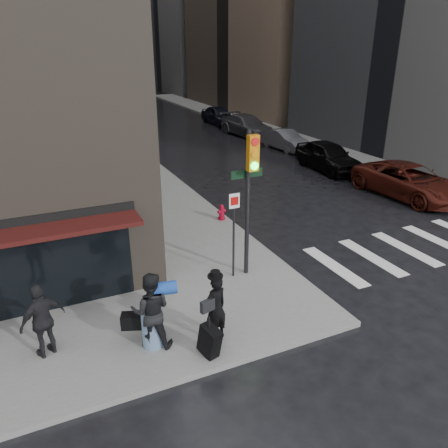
{
  "coord_description": "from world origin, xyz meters",
  "views": [
    {
      "loc": [
        -5.25,
        -9.14,
        6.89
      ],
      "look_at": [
        0.39,
        3.03,
        1.3
      ],
      "focal_mm": 35.0,
      "sensor_mm": 36.0,
      "label": 1
    }
  ],
  "objects_px": {
    "parked_car_1": "(328,156)",
    "man_overcoat": "(214,314)",
    "man_jeans": "(151,310)",
    "traffic_light": "(248,186)",
    "parked_car_2": "(285,140)",
    "man_greycoat": "(43,320)",
    "fire_hydrant": "(222,213)",
    "parked_car_4": "(219,115)",
    "parked_car_0": "(409,181)",
    "parked_car_3": "(247,125)"
  },
  "relations": [
    {
      "from": "parked_car_1",
      "to": "man_overcoat",
      "type": "bearing_deg",
      "value": -133.19
    },
    {
      "from": "man_overcoat",
      "to": "man_jeans",
      "type": "bearing_deg",
      "value": -36.04
    },
    {
      "from": "traffic_light",
      "to": "parked_car_2",
      "type": "height_order",
      "value": "traffic_light"
    },
    {
      "from": "man_greycoat",
      "to": "parked_car_1",
      "type": "distance_m",
      "value": 19.36
    },
    {
      "from": "fire_hydrant",
      "to": "parked_car_4",
      "type": "relative_size",
      "value": 0.14
    },
    {
      "from": "parked_car_4",
      "to": "man_jeans",
      "type": "bearing_deg",
      "value": -118.4
    },
    {
      "from": "man_greycoat",
      "to": "parked_car_4",
      "type": "distance_m",
      "value": 32.02
    },
    {
      "from": "man_overcoat",
      "to": "fire_hydrant",
      "type": "xyz_separation_m",
      "value": [
        3.46,
        7.16,
        -0.51
      ]
    },
    {
      "from": "fire_hydrant",
      "to": "parked_car_2",
      "type": "relative_size",
      "value": 0.16
    },
    {
      "from": "parked_car_0",
      "to": "parked_car_2",
      "type": "height_order",
      "value": "parked_car_0"
    },
    {
      "from": "parked_car_4",
      "to": "parked_car_1",
      "type": "bearing_deg",
      "value": -93.2
    },
    {
      "from": "parked_car_0",
      "to": "parked_car_3",
      "type": "xyz_separation_m",
      "value": [
        -0.06,
        16.61,
        0.01
      ]
    },
    {
      "from": "fire_hydrant",
      "to": "parked_car_2",
      "type": "height_order",
      "value": "parked_car_2"
    },
    {
      "from": "man_greycoat",
      "to": "fire_hydrant",
      "type": "relative_size",
      "value": 2.84
    },
    {
      "from": "parked_car_0",
      "to": "man_overcoat",
      "type": "bearing_deg",
      "value": -157.53
    },
    {
      "from": "man_overcoat",
      "to": "parked_car_0",
      "type": "bearing_deg",
      "value": -169.69
    },
    {
      "from": "traffic_light",
      "to": "parked_car_2",
      "type": "xyz_separation_m",
      "value": [
        10.72,
        14.85,
        -2.39
      ]
    },
    {
      "from": "man_overcoat",
      "to": "parked_car_2",
      "type": "xyz_separation_m",
      "value": [
        12.98,
        17.49,
        -0.27
      ]
    },
    {
      "from": "man_overcoat",
      "to": "man_jeans",
      "type": "xyz_separation_m",
      "value": [
        -1.39,
        0.51,
        0.18
      ]
    },
    {
      "from": "fire_hydrant",
      "to": "man_jeans",
      "type": "bearing_deg",
      "value": -126.11
    },
    {
      "from": "parked_car_1",
      "to": "parked_car_2",
      "type": "bearing_deg",
      "value": 87.09
    },
    {
      "from": "man_jeans",
      "to": "parked_car_0",
      "type": "bearing_deg",
      "value": -136.69
    },
    {
      "from": "parked_car_1",
      "to": "parked_car_3",
      "type": "bearing_deg",
      "value": 90.43
    },
    {
      "from": "man_jeans",
      "to": "fire_hydrant",
      "type": "bearing_deg",
      "value": -105.19
    },
    {
      "from": "fire_hydrant",
      "to": "parked_car_4",
      "type": "height_order",
      "value": "parked_car_4"
    },
    {
      "from": "fire_hydrant",
      "to": "parked_car_0",
      "type": "bearing_deg",
      "value": -4.49
    },
    {
      "from": "fire_hydrant",
      "to": "traffic_light",
      "type": "bearing_deg",
      "value": -104.91
    },
    {
      "from": "traffic_light",
      "to": "parked_car_3",
      "type": "bearing_deg",
      "value": 61.7
    },
    {
      "from": "man_greycoat",
      "to": "parked_car_1",
      "type": "xyz_separation_m",
      "value": [
        16.12,
        10.72,
        -0.24
      ]
    },
    {
      "from": "man_jeans",
      "to": "fire_hydrant",
      "type": "xyz_separation_m",
      "value": [
        4.85,
        6.65,
        -0.69
      ]
    },
    {
      "from": "fire_hydrant",
      "to": "parked_car_3",
      "type": "relative_size",
      "value": 0.12
    },
    {
      "from": "parked_car_1",
      "to": "parked_car_3",
      "type": "height_order",
      "value": "parked_car_1"
    },
    {
      "from": "man_jeans",
      "to": "man_greycoat",
      "type": "bearing_deg",
      "value": 3.54
    },
    {
      "from": "parked_car_0",
      "to": "parked_car_1",
      "type": "xyz_separation_m",
      "value": [
        -0.54,
        5.54,
        0.04
      ]
    },
    {
      "from": "traffic_light",
      "to": "parked_car_1",
      "type": "height_order",
      "value": "traffic_light"
    },
    {
      "from": "man_overcoat",
      "to": "fire_hydrant",
      "type": "relative_size",
      "value": 2.94
    },
    {
      "from": "parked_car_1",
      "to": "parked_car_4",
      "type": "relative_size",
      "value": 1.03
    },
    {
      "from": "man_jeans",
      "to": "parked_car_1",
      "type": "bearing_deg",
      "value": -119.43
    },
    {
      "from": "traffic_light",
      "to": "parked_car_4",
      "type": "distance_m",
      "value": 28.14
    },
    {
      "from": "man_greycoat",
      "to": "traffic_light",
      "type": "bearing_deg",
      "value": 168.64
    },
    {
      "from": "man_greycoat",
      "to": "fire_hydrant",
      "type": "distance_m",
      "value": 9.32
    },
    {
      "from": "traffic_light",
      "to": "parked_car_4",
      "type": "xyz_separation_m",
      "value": [
        10.71,
        25.92,
        -2.26
      ]
    },
    {
      "from": "man_overcoat",
      "to": "parked_car_3",
      "type": "xyz_separation_m",
      "value": [
        12.9,
        23.03,
        -0.15
      ]
    },
    {
      "from": "man_overcoat",
      "to": "man_jeans",
      "type": "distance_m",
      "value": 1.49
    },
    {
      "from": "parked_car_4",
      "to": "fire_hydrant",
      "type": "bearing_deg",
      "value": -115.25
    },
    {
      "from": "parked_car_0",
      "to": "parked_car_1",
      "type": "height_order",
      "value": "parked_car_1"
    },
    {
      "from": "parked_car_4",
      "to": "man_greycoat",
      "type": "bearing_deg",
      "value": -122.68
    },
    {
      "from": "parked_car_1",
      "to": "parked_car_3",
      "type": "relative_size",
      "value": 0.89
    },
    {
      "from": "fire_hydrant",
      "to": "parked_car_3",
      "type": "xyz_separation_m",
      "value": [
        9.44,
        15.86,
        0.35
      ]
    },
    {
      "from": "traffic_light",
      "to": "man_overcoat",
      "type": "bearing_deg",
      "value": -131.26
    }
  ]
}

